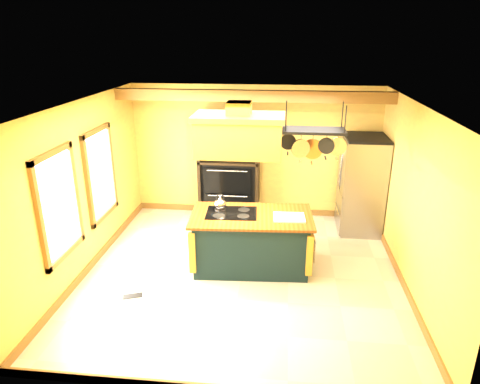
% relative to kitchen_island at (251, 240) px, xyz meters
% --- Properties ---
extents(floor, '(5.00, 5.00, 0.00)m').
position_rel_kitchen_island_xyz_m(floor, '(-0.12, -0.24, -0.47)').
color(floor, beige).
rests_on(floor, ground).
extents(ceiling, '(5.00, 5.00, 0.00)m').
position_rel_kitchen_island_xyz_m(ceiling, '(-0.12, -0.24, 2.23)').
color(ceiling, white).
rests_on(ceiling, wall_back).
extents(wall_back, '(5.00, 0.02, 2.70)m').
position_rel_kitchen_island_xyz_m(wall_back, '(-0.12, 2.26, 0.88)').
color(wall_back, gold).
rests_on(wall_back, floor).
extents(wall_front, '(5.00, 0.02, 2.70)m').
position_rel_kitchen_island_xyz_m(wall_front, '(-0.12, -2.74, 0.88)').
color(wall_front, gold).
rests_on(wall_front, floor).
extents(wall_left, '(0.02, 5.00, 2.70)m').
position_rel_kitchen_island_xyz_m(wall_left, '(-2.62, -0.24, 0.88)').
color(wall_left, gold).
rests_on(wall_left, floor).
extents(wall_right, '(0.02, 5.00, 2.70)m').
position_rel_kitchen_island_xyz_m(wall_right, '(2.38, -0.24, 0.88)').
color(wall_right, gold).
rests_on(wall_right, floor).
extents(ceiling_beam, '(5.00, 0.15, 0.20)m').
position_rel_kitchen_island_xyz_m(ceiling_beam, '(-0.12, 1.46, 2.12)').
color(ceiling_beam, olive).
rests_on(ceiling_beam, ceiling).
extents(window_near, '(0.06, 1.06, 1.56)m').
position_rel_kitchen_island_xyz_m(window_near, '(-2.59, -1.04, 0.93)').
color(window_near, olive).
rests_on(window_near, wall_left).
extents(window_far, '(0.06, 1.06, 1.56)m').
position_rel_kitchen_island_xyz_m(window_far, '(-2.59, 0.36, 0.93)').
color(window_far, olive).
rests_on(window_far, wall_left).
extents(kitchen_island, '(2.00, 1.19, 1.11)m').
position_rel_kitchen_island_xyz_m(kitchen_island, '(0.00, 0.00, 0.00)').
color(kitchen_island, '#132A2C').
rests_on(kitchen_island, floor).
extents(range_hood, '(1.35, 0.76, 0.80)m').
position_rel_kitchen_island_xyz_m(range_hood, '(-0.20, -0.00, 1.77)').
color(range_hood, gold).
rests_on(range_hood, ceiling).
extents(pot_rack, '(0.99, 0.46, 0.85)m').
position_rel_kitchen_island_xyz_m(pot_rack, '(0.91, 0.01, 1.73)').
color(pot_rack, black).
rests_on(pot_rack, ceiling).
extents(refrigerator, '(0.79, 0.93, 1.82)m').
position_rel_kitchen_island_xyz_m(refrigerator, '(1.96, 1.66, 0.42)').
color(refrigerator, '#93949B').
rests_on(refrigerator, floor).
extents(hutch, '(1.22, 0.56, 2.16)m').
position_rel_kitchen_island_xyz_m(hutch, '(-0.62, 2.02, 0.38)').
color(hutch, black).
rests_on(hutch, floor).
extents(floor_register, '(0.30, 0.21, 0.01)m').
position_rel_kitchen_island_xyz_m(floor_register, '(-1.66, -1.07, -0.46)').
color(floor_register, black).
rests_on(floor_register, floor).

